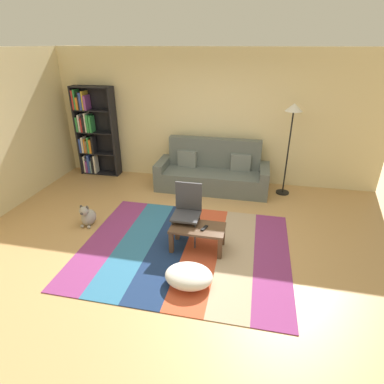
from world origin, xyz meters
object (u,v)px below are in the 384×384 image
(coffee_table, at_px, (198,231))
(standing_lamp, at_px, (292,120))
(dog, at_px, (88,216))
(pouf, at_px, (189,276))
(folding_chair, at_px, (187,207))
(bookshelf, at_px, (92,132))
(couch, at_px, (212,173))
(tv_remote, at_px, (204,228))

(coffee_table, bearing_deg, standing_lamp, 59.25)
(dog, xyz_separation_m, standing_lamp, (3.23, 1.94, 1.33))
(pouf, bearing_deg, standing_lamp, 66.64)
(pouf, xyz_separation_m, dog, (-1.94, 1.04, 0.04))
(coffee_table, distance_m, folding_chair, 0.40)
(pouf, distance_m, standing_lamp, 3.53)
(pouf, bearing_deg, folding_chair, 103.57)
(coffee_table, xyz_separation_m, standing_lamp, (1.32, 2.23, 1.18))
(bookshelf, distance_m, coffee_table, 3.85)
(pouf, height_order, folding_chair, folding_chair)
(standing_lamp, bearing_deg, couch, -178.35)
(folding_chair, bearing_deg, pouf, -56.04)
(standing_lamp, xyz_separation_m, tv_remote, (-1.22, -2.25, -1.10))
(folding_chair, bearing_deg, tv_remote, -21.20)
(dog, bearing_deg, pouf, -28.19)
(coffee_table, xyz_separation_m, tv_remote, (0.10, -0.03, 0.08))
(coffee_table, relative_size, folding_chair, 0.87)
(standing_lamp, xyz_separation_m, folding_chair, (-1.53, -1.98, -0.95))
(couch, distance_m, pouf, 2.96)
(folding_chair, bearing_deg, coffee_table, -29.77)
(pouf, bearing_deg, coffee_table, 92.71)
(coffee_table, bearing_deg, tv_remote, -14.05)
(couch, relative_size, folding_chair, 2.51)
(standing_lamp, bearing_deg, coffee_table, -120.75)
(tv_remote, bearing_deg, folding_chair, 158.08)
(couch, relative_size, standing_lamp, 1.27)
(coffee_table, xyz_separation_m, pouf, (0.04, -0.76, -0.18))
(tv_remote, height_order, folding_chair, folding_chair)
(folding_chair, bearing_deg, standing_lamp, 72.64)
(couch, height_order, pouf, couch)
(dog, bearing_deg, standing_lamp, 31.02)
(pouf, height_order, dog, dog)
(coffee_table, distance_m, standing_lamp, 2.85)
(bookshelf, relative_size, tv_remote, 12.99)
(bookshelf, xyz_separation_m, standing_lamp, (4.21, -0.24, 0.53))
(couch, relative_size, coffee_table, 2.90)
(couch, xyz_separation_m, bookshelf, (-2.77, 0.28, 0.62))
(bookshelf, distance_m, tv_remote, 3.93)
(dog, relative_size, folding_chair, 0.44)
(bookshelf, relative_size, standing_lamp, 1.09)
(couch, relative_size, dog, 5.69)
(folding_chair, bearing_deg, dog, -160.79)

